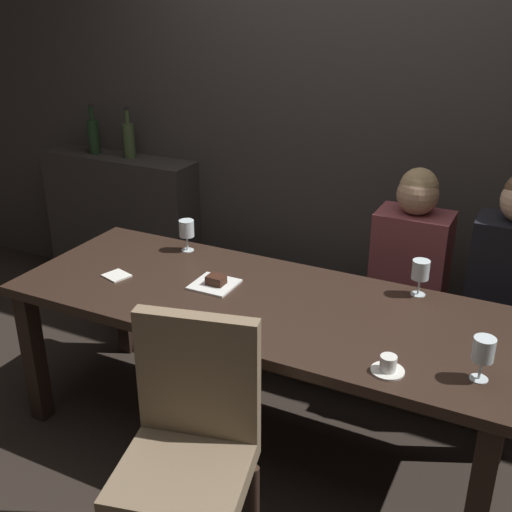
# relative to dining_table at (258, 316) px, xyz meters

# --- Properties ---
(ground) EXTENTS (9.00, 9.00, 0.00)m
(ground) POSITION_rel_dining_table_xyz_m (0.00, 0.00, -0.65)
(ground) COLOR black
(back_wall_tiled) EXTENTS (6.00, 0.12, 3.00)m
(back_wall_tiled) POSITION_rel_dining_table_xyz_m (0.00, 1.22, 0.85)
(back_wall_tiled) COLOR #383330
(back_wall_tiled) RESTS_ON ground
(back_counter) EXTENTS (1.10, 0.28, 0.95)m
(back_counter) POSITION_rel_dining_table_xyz_m (-1.55, 1.04, -0.18)
(back_counter) COLOR #2F2B29
(back_counter) RESTS_ON ground
(dining_table) EXTENTS (2.20, 0.84, 0.74)m
(dining_table) POSITION_rel_dining_table_xyz_m (0.00, 0.00, 0.00)
(dining_table) COLOR black
(dining_table) RESTS_ON ground
(banquette_bench) EXTENTS (2.50, 0.44, 0.45)m
(banquette_bench) POSITION_rel_dining_table_xyz_m (0.00, 0.70, -0.42)
(banquette_bench) COLOR #40352A
(banquette_bench) RESTS_ON ground
(chair_near_side) EXTENTS (0.53, 0.53, 0.98)m
(chair_near_side) POSITION_rel_dining_table_xyz_m (0.10, -0.72, -0.09)
(chair_near_side) COLOR #302119
(chair_near_side) RESTS_ON ground
(diner_redhead) EXTENTS (0.36, 0.24, 0.75)m
(diner_redhead) POSITION_rel_dining_table_xyz_m (0.49, 0.72, 0.15)
(diner_redhead) COLOR brown
(diner_redhead) RESTS_ON banquette_bench
(wine_bottle_dark_red) EXTENTS (0.08, 0.08, 0.33)m
(wine_bottle_dark_red) POSITION_rel_dining_table_xyz_m (-1.73, 1.03, 0.42)
(wine_bottle_dark_red) COLOR black
(wine_bottle_dark_red) RESTS_ON back_counter
(wine_bottle_pale_label) EXTENTS (0.08, 0.08, 0.33)m
(wine_bottle_pale_label) POSITION_rel_dining_table_xyz_m (-1.45, 1.04, 0.42)
(wine_bottle_pale_label) COLOR #384728
(wine_bottle_pale_label) RESTS_ON back_counter
(wine_glass_end_left) EXTENTS (0.08, 0.08, 0.16)m
(wine_glass_end_left) POSITION_rel_dining_table_xyz_m (0.61, 0.35, 0.20)
(wine_glass_end_left) COLOR silver
(wine_glass_end_left) RESTS_ON dining_table
(wine_glass_end_right) EXTENTS (0.08, 0.08, 0.16)m
(wine_glass_end_right) POSITION_rel_dining_table_xyz_m (0.95, -0.20, 0.20)
(wine_glass_end_right) COLOR silver
(wine_glass_end_right) RESTS_ON dining_table
(wine_glass_far_right) EXTENTS (0.08, 0.08, 0.16)m
(wine_glass_far_right) POSITION_rel_dining_table_xyz_m (-0.56, 0.31, 0.20)
(wine_glass_far_right) COLOR silver
(wine_glass_far_right) RESTS_ON dining_table
(espresso_cup) EXTENTS (0.12, 0.12, 0.06)m
(espresso_cup) POSITION_rel_dining_table_xyz_m (0.66, -0.30, 0.11)
(espresso_cup) COLOR white
(espresso_cup) RESTS_ON dining_table
(dessert_plate) EXTENTS (0.19, 0.19, 0.05)m
(dessert_plate) POSITION_rel_dining_table_xyz_m (-0.23, 0.03, 0.10)
(dessert_plate) COLOR white
(dessert_plate) RESTS_ON dining_table
(folded_napkin) EXTENTS (0.13, 0.13, 0.01)m
(folded_napkin) POSITION_rel_dining_table_xyz_m (-0.69, -0.10, 0.09)
(folded_napkin) COLOR silver
(folded_napkin) RESTS_ON dining_table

